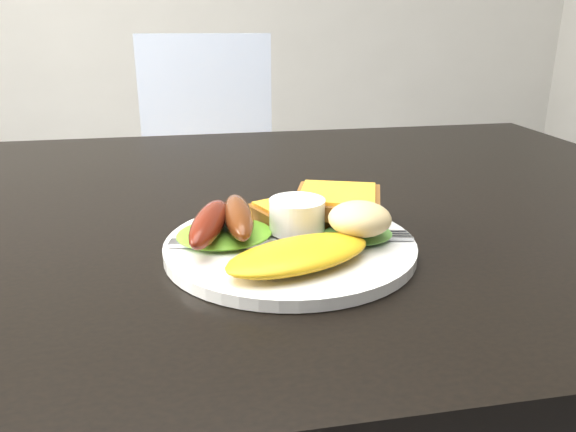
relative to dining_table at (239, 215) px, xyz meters
name	(u,v)px	position (x,y,z in m)	size (l,w,h in m)	color
dining_table	(239,215)	(0.00, 0.00, 0.00)	(1.20, 0.80, 0.04)	black
dining_chair	(214,206)	(0.01, 0.88, -0.28)	(0.38, 0.38, 0.05)	tan
person	(289,168)	(0.16, 0.49, -0.08)	(0.47, 0.31, 1.31)	navy
plate	(290,246)	(0.03, -0.17, 0.03)	(0.23, 0.23, 0.01)	white
lettuce_left	(225,233)	(-0.03, -0.15, 0.04)	(0.09, 0.08, 0.01)	#46A31F
lettuce_right	(358,234)	(0.09, -0.17, 0.04)	(0.06, 0.06, 0.01)	#478330
omelette	(299,254)	(0.03, -0.22, 0.04)	(0.13, 0.06, 0.02)	gold
sausage_a	(209,223)	(-0.04, -0.16, 0.05)	(0.03, 0.11, 0.03)	maroon
sausage_b	(238,216)	(-0.01, -0.15, 0.05)	(0.03, 0.11, 0.03)	brown
ramekin	(297,215)	(0.04, -0.15, 0.05)	(0.05, 0.05, 0.03)	white
toast_a	(299,214)	(0.05, -0.12, 0.04)	(0.08, 0.08, 0.01)	#93491D
toast_b	(337,201)	(0.09, -0.12, 0.05)	(0.08, 0.08, 0.01)	brown
potato_salad	(360,219)	(0.09, -0.18, 0.06)	(0.06, 0.05, 0.03)	#F1EFAC
fork	(261,245)	(0.00, -0.18, 0.03)	(0.16, 0.01, 0.00)	#ADAFB7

